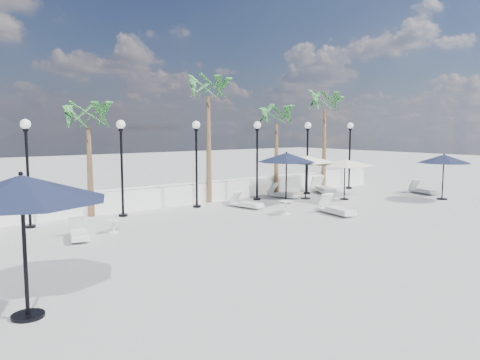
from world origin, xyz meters
TOP-DOWN VIEW (x-y plane):
  - ground at (0.00, 0.00)m, footprint 100.00×100.00m
  - balustrade at (0.00, 7.50)m, footprint 26.00×0.30m
  - lamppost_1 at (-7.00, 6.50)m, footprint 0.36×0.36m
  - lamppost_2 at (-3.50, 6.50)m, footprint 0.36×0.36m
  - lamppost_3 at (0.00, 6.50)m, footprint 0.36×0.36m
  - lamppost_4 at (3.50, 6.50)m, footprint 0.36×0.36m
  - lamppost_5 at (7.00, 6.50)m, footprint 0.36×0.36m
  - lamppost_6 at (10.50, 6.50)m, footprint 0.36×0.36m
  - palm_1 at (-4.50, 7.30)m, footprint 2.60×2.60m
  - palm_2 at (1.20, 7.30)m, footprint 2.60×2.60m
  - palm_3 at (5.50, 7.30)m, footprint 2.60×2.60m
  - palm_4 at (9.20, 7.30)m, footprint 2.60×2.60m
  - lounger_3 at (-6.24, 3.73)m, footprint 0.91×1.72m
  - lounger_4 at (4.99, 6.22)m, footprint 0.88×1.77m
  - lounger_5 at (3.52, 1.50)m, footprint 0.95×1.97m
  - lounger_6 at (1.65, 5.02)m, footprint 0.82×1.70m
  - lounger_7 at (7.97, 6.22)m, footprint 1.44×2.20m
  - lounger_8 at (12.01, 2.70)m, footprint 1.04×1.80m
  - side_table_1 at (-4.97, 3.95)m, footprint 0.45×0.45m
  - side_table_2 at (1.92, 2.78)m, footprint 0.58×0.58m
  - parasol_navy_left at (-9.11, -1.88)m, footprint 3.11×3.11m
  - parasol_navy_mid at (4.02, 4.98)m, footprint 2.72×2.72m
  - parasol_navy_right at (10.86, 0.99)m, footprint 2.55×2.55m
  - parasol_cream_sq_a at (7.01, 3.96)m, footprint 4.34×4.34m
  - parasol_cream_sq_b at (5.67, 5.30)m, footprint 4.63×4.63m

SIDE VIEW (x-z plane):
  - ground at x=0.00m, z-range 0.00..0.00m
  - lounger_6 at x=1.65m, z-range -0.10..0.51m
  - lounger_3 at x=-6.24m, z-range -0.10..0.51m
  - lounger_4 at x=4.99m, z-range -0.10..0.53m
  - lounger_8 at x=12.01m, z-range -0.11..0.54m
  - lounger_5 at x=3.52m, z-range -0.12..0.59m
  - lounger_7 at x=7.97m, z-range -0.13..0.66m
  - side_table_1 at x=-4.97m, z-range 0.05..0.49m
  - side_table_2 at x=1.92m, z-range 0.06..0.62m
  - balustrade at x=0.00m, z-range -0.04..0.97m
  - parasol_cream_sq_a at x=7.01m, z-range 0.91..3.04m
  - parasol_navy_right at x=10.86m, z-range 0.86..3.15m
  - parasol_navy_mid at x=4.02m, z-range 0.92..3.36m
  - parasol_cream_sq_b at x=5.67m, z-range 0.98..3.31m
  - parasol_navy_left at x=-9.11m, z-range 1.05..3.80m
  - lamppost_1 at x=-7.00m, z-range 0.57..4.41m
  - lamppost_2 at x=-3.50m, z-range 0.57..4.41m
  - lamppost_3 at x=0.00m, z-range 0.57..4.41m
  - lamppost_4 at x=3.50m, z-range 0.57..4.41m
  - lamppost_5 at x=7.00m, z-range 0.57..4.41m
  - lamppost_6 at x=10.50m, z-range 0.57..4.41m
  - palm_1 at x=-4.50m, z-range 1.40..6.10m
  - palm_3 at x=5.50m, z-range 1.50..6.40m
  - palm_4 at x=9.20m, z-range 1.88..7.58m
  - palm_2 at x=1.20m, z-range 2.07..8.17m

